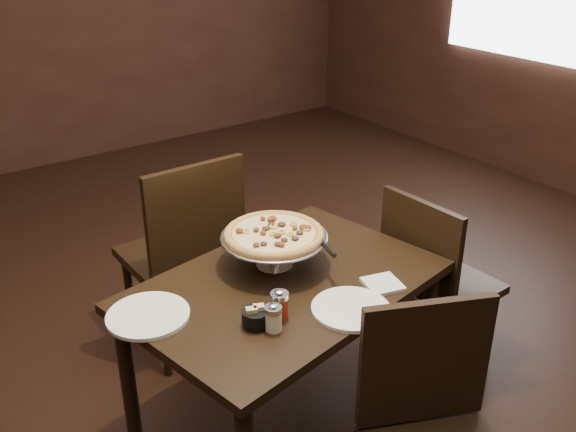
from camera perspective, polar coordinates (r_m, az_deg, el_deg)
room at (r=2.13m, az=1.80°, el=12.43°), size 6.04×7.04×2.84m
dining_table at (r=2.35m, az=-0.27°, el=-7.72°), size 1.21×0.92×0.69m
pizza_stand at (r=2.33m, az=-1.26°, el=-1.66°), size 0.40×0.40×0.16m
parmesan_shaker at (r=2.04m, az=-1.31°, el=-9.03°), size 0.06×0.06×0.10m
pepper_flake_shaker at (r=2.09m, az=-0.76°, el=-7.89°), size 0.06×0.06×0.11m
packet_caddy at (r=2.07m, az=-2.89°, el=-8.97°), size 0.09×0.09×0.07m
napkin_stack at (r=2.30m, az=8.41°, el=-6.02°), size 0.15×0.15×0.01m
plate_left at (r=2.16m, az=-12.34°, el=-8.63°), size 0.27×0.27×0.01m
plate_near at (r=2.16m, az=5.61°, el=-8.22°), size 0.26×0.26×0.01m
serving_spatula at (r=2.25m, az=3.58°, el=-2.99°), size 0.13×0.13×0.02m
chair_far at (r=2.87m, az=-9.10°, el=-3.00°), size 0.45×0.45×0.97m
chair_side at (r=2.80m, az=12.78°, el=-5.46°), size 0.42×0.42×0.86m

